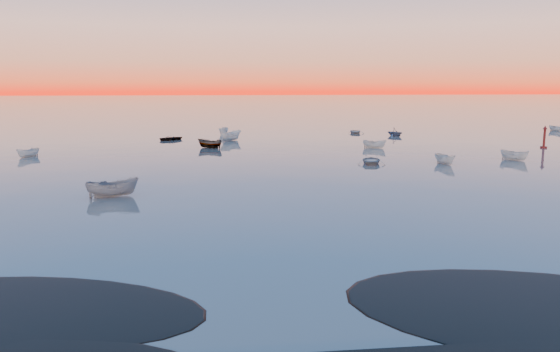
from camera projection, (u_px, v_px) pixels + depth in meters
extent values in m
plane|color=#635952|center=(242.00, 124.00, 119.30)|extent=(600.00, 600.00, 0.00)
imported|color=slate|center=(113.00, 197.00, 43.31)|extent=(2.63, 4.39, 1.42)
cylinder|color=#49100F|center=(544.00, 148.00, 75.93)|extent=(0.90, 0.90, 0.30)
cylinder|color=#49100F|center=(544.00, 139.00, 75.72)|extent=(0.32, 0.32, 2.61)
cone|color=#49100F|center=(545.00, 127.00, 75.46)|extent=(0.60, 0.60, 0.50)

